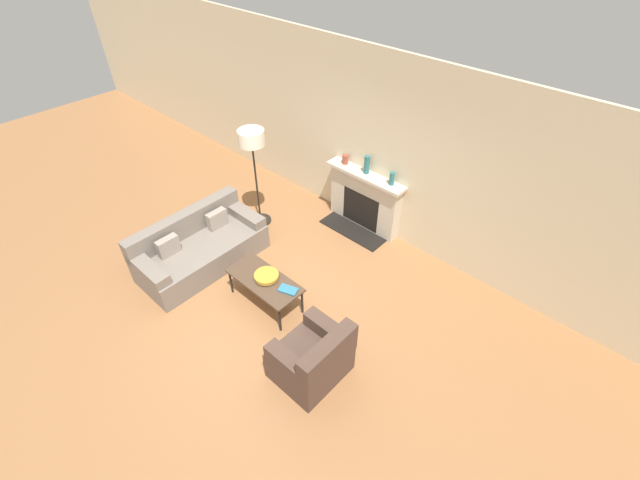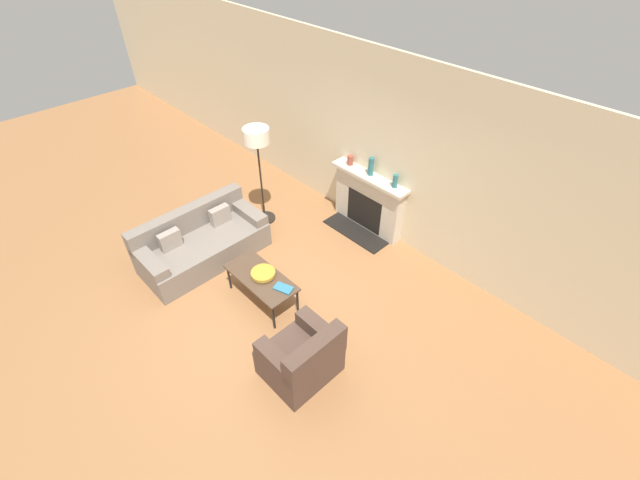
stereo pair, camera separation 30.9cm
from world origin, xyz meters
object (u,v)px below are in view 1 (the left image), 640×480
mantel_vase_left (345,159)px  bowl (266,276)px  armchair_near (313,358)px  mantel_vase_center_right (392,178)px  book (288,290)px  coffee_table (264,281)px  mantel_vase_center_left (367,165)px  floor_lamp (252,147)px  fireplace (364,201)px  couch (200,248)px

mantel_vase_left → bowl: bearing=-76.2°
armchair_near → mantel_vase_center_right: mantel_vase_center_right is taller
book → mantel_vase_center_right: bearing=71.2°
coffee_table → mantel_vase_center_left: mantel_vase_center_left is taller
floor_lamp → mantel_vase_center_right: floor_lamp is taller
fireplace → mantel_vase_left: (-0.45, 0.02, 0.60)m
bowl → mantel_vase_center_right: bearing=81.2°
armchair_near → mantel_vase_left: (-1.82, 2.72, 0.77)m
mantel_vase_left → mantel_vase_center_right: bearing=0.0°
fireplace → mantel_vase_center_right: bearing=1.9°
mantel_vase_center_left → mantel_vase_center_right: size_ratio=1.42×
couch → fireplace: bearing=-27.2°
armchair_near → couch: bearing=-96.0°
mantel_vase_center_left → bowl: bearing=-86.8°
mantel_vase_center_left → fireplace: bearing=-50.9°
floor_lamp → mantel_vase_left: size_ratio=11.20×
fireplace → mantel_vase_left: mantel_vase_left is taller
couch → floor_lamp: 1.73m
couch → armchair_near: bearing=-96.0°
floor_lamp → mantel_vase_left: floor_lamp is taller
coffee_table → mantel_vase_center_right: 2.46m
armchair_near → mantel_vase_left: mantel_vase_left is taller
couch → book: bearing=-83.6°
bowl → book: bearing=6.0°
couch → coffee_table: (1.36, 0.12, 0.13)m
mantel_vase_center_right → floor_lamp: bearing=-147.9°
bowl → mantel_vase_center_left: 2.39m
bowl → book: bowl is taller
mantel_vase_left → mantel_vase_center_left: (0.44, 0.00, 0.07)m
fireplace → mantel_vase_center_left: mantel_vase_center_left is taller
armchair_near → bowl: 1.34m
fireplace → coffee_table: fireplace is taller
couch → mantel_vase_center_right: bearing=-35.1°
floor_lamp → mantel_vase_center_right: size_ratio=8.13×
mantel_vase_left → mantel_vase_center_right: (0.92, 0.00, 0.03)m
coffee_table → mantel_vase_center_left: 2.45m
couch → bowl: couch is taller
coffee_table → bowl: 0.09m
mantel_vase_left → fireplace: bearing=-2.0°
bowl → coffee_table: bearing=-98.5°
book → mantel_vase_center_left: (-0.50, 2.25, 0.70)m
bowl → mantel_vase_left: (-0.56, 2.29, 0.59)m
couch → armchair_near: armchair_near is taller
couch → coffee_table: bearing=-85.1°
floor_lamp → couch: bearing=-85.2°
book → floor_lamp: floor_lamp is taller
armchair_near → floor_lamp: floor_lamp is taller
book → armchair_near: bearing=-47.4°
couch → mantel_vase_center_right: size_ratio=9.14×
coffee_table → bowl: bowl is taller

